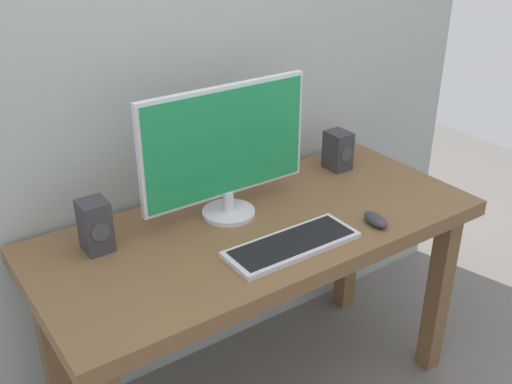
{
  "coord_description": "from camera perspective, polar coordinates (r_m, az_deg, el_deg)",
  "views": [
    {
      "loc": [
        -1.01,
        -1.43,
        1.78
      ],
      "look_at": [
        -0.02,
        0.0,
        0.9
      ],
      "focal_mm": 42.23,
      "sensor_mm": 36.0,
      "label": 1
    }
  ],
  "objects": [
    {
      "name": "speaker_right",
      "position": [
        2.4,
        7.76,
        3.93
      ],
      "size": [
        0.08,
        0.1,
        0.15
      ],
      "color": "#333338",
      "rests_on": "desk"
    },
    {
      "name": "monitor",
      "position": [
        1.97,
        -2.89,
        4.17
      ],
      "size": [
        0.61,
        0.18,
        0.45
      ],
      "color": "silver",
      "rests_on": "desk"
    },
    {
      "name": "mouse",
      "position": [
        2.03,
        11.26,
        -2.57
      ],
      "size": [
        0.07,
        0.11,
        0.04
      ],
      "primitive_type": "ellipsoid",
      "rotation": [
        0.0,
        0.0,
        -0.12
      ],
      "color": "#333338",
      "rests_on": "desk"
    },
    {
      "name": "keyboard_primary",
      "position": [
        1.88,
        3.43,
        -4.98
      ],
      "size": [
        0.44,
        0.17,
        0.02
      ],
      "color": "silver",
      "rests_on": "desk"
    },
    {
      "name": "desk",
      "position": [
        2.07,
        0.38,
        -5.49
      ],
      "size": [
        1.51,
        0.68,
        0.78
      ],
      "color": "brown",
      "rests_on": "ground_plane"
    },
    {
      "name": "speaker_left",
      "position": [
        1.89,
        -14.99,
        -3.12
      ],
      "size": [
        0.08,
        0.09,
        0.17
      ],
      "color": "#333338",
      "rests_on": "desk"
    }
  ]
}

